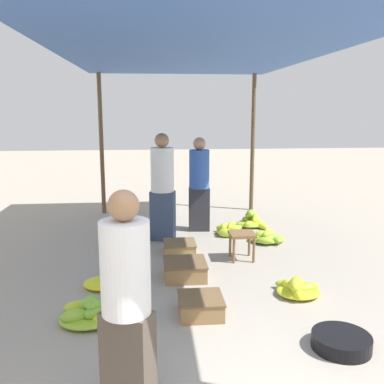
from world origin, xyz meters
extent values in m
cylinder|color=brown|center=(-1.49, 6.55, 1.35)|extent=(0.08, 0.08, 2.71)
cylinder|color=brown|center=(1.49, 6.55, 1.35)|extent=(0.08, 0.08, 2.71)
cube|color=#33569E|center=(0.00, 3.43, 2.73)|extent=(3.38, 6.65, 0.04)
cube|color=#4C4238|center=(-0.71, 0.78, 0.36)|extent=(0.39, 0.33, 0.72)
cylinder|color=white|center=(-0.71, 0.78, 1.03)|extent=(0.44, 0.44, 0.62)
sphere|color=#9E704C|center=(-0.71, 0.78, 1.44)|extent=(0.20, 0.20, 0.20)
cube|color=brown|center=(0.68, 3.65, 0.36)|extent=(0.34, 0.34, 0.04)
cylinder|color=brown|center=(0.55, 3.51, 0.17)|extent=(0.04, 0.04, 0.34)
cylinder|color=brown|center=(0.82, 3.51, 0.17)|extent=(0.04, 0.04, 0.34)
cylinder|color=brown|center=(0.55, 3.79, 0.17)|extent=(0.04, 0.04, 0.34)
cylinder|color=brown|center=(0.82, 3.79, 0.17)|extent=(0.04, 0.04, 0.34)
cylinder|color=black|center=(1.07, 1.37, 0.06)|extent=(0.51, 0.51, 0.13)
ellipsoid|color=yellow|center=(-1.00, 1.92, 0.08)|extent=(0.32, 0.23, 0.11)
ellipsoid|color=#7FB735|center=(-1.14, 2.06, 0.20)|extent=(0.17, 0.29, 0.11)
ellipsoid|color=#BDD02A|center=(-1.29, 2.24, 0.08)|extent=(0.32, 0.22, 0.12)
ellipsoid|color=#7AB536|center=(-1.09, 2.04, 0.13)|extent=(0.28, 0.37, 0.13)
ellipsoid|color=#89BB34|center=(-1.28, 1.95, 0.12)|extent=(0.31, 0.21, 0.12)
ellipsoid|color=#7DB636|center=(-1.13, 2.03, 0.20)|extent=(0.23, 0.16, 0.13)
ellipsoid|color=#A3C62F|center=(-1.10, 2.19, 0.09)|extent=(0.30, 0.20, 0.13)
ellipsoid|color=#95C031|center=(-1.17, 2.04, 0.05)|extent=(0.55, 0.48, 0.10)
ellipsoid|color=#A7C72E|center=(-0.83, 4.58, 0.08)|extent=(0.25, 0.32, 0.09)
ellipsoid|color=#C6D329|center=(-0.71, 4.53, 0.06)|extent=(0.25, 0.23, 0.12)
ellipsoid|color=#AFCA2D|center=(-0.76, 4.55, 0.11)|extent=(0.23, 0.21, 0.10)
ellipsoid|color=yellow|center=(-0.87, 4.58, 0.11)|extent=(0.25, 0.19, 0.15)
ellipsoid|color=#7CB636|center=(-0.72, 4.53, 0.06)|extent=(0.32, 0.16, 0.13)
ellipsoid|color=#8EBD33|center=(-0.85, 4.61, 0.07)|extent=(0.25, 0.36, 0.14)
ellipsoid|color=#CDD628|center=(-0.85, 4.59, 0.05)|extent=(0.41, 0.36, 0.10)
ellipsoid|color=#C3D229|center=(-0.93, 2.97, 0.05)|extent=(0.25, 0.22, 0.09)
ellipsoid|color=#CAD528|center=(-1.11, 2.87, 0.08)|extent=(0.23, 0.14, 0.11)
ellipsoid|color=#BED02A|center=(-1.06, 3.00, 0.09)|extent=(0.26, 0.27, 0.12)
ellipsoid|color=#85B934|center=(-0.99, 2.93, 0.07)|extent=(0.28, 0.18, 0.14)
ellipsoid|color=yellow|center=(-1.11, 2.88, 0.05)|extent=(0.47, 0.41, 0.10)
ellipsoid|color=yellow|center=(0.99, 2.50, 0.10)|extent=(0.23, 0.25, 0.12)
ellipsoid|color=#96C031|center=(1.14, 2.43, 0.10)|extent=(0.35, 0.22, 0.10)
ellipsoid|color=#B0CB2D|center=(1.00, 2.57, 0.06)|extent=(0.34, 0.31, 0.11)
ellipsoid|color=yellow|center=(1.03, 2.36, 0.09)|extent=(0.18, 0.31, 0.13)
ellipsoid|color=#BDD02A|center=(1.02, 2.39, 0.16)|extent=(0.27, 0.33, 0.14)
ellipsoid|color=yellow|center=(1.07, 2.44, 0.05)|extent=(0.48, 0.42, 0.10)
ellipsoid|color=#B8CE2B|center=(0.76, 4.86, 0.15)|extent=(0.24, 0.35, 0.11)
ellipsoid|color=#C3D229|center=(0.69, 4.98, 0.07)|extent=(0.32, 0.17, 0.14)
ellipsoid|color=#B9CE2B|center=(0.66, 4.85, 0.12)|extent=(0.27, 0.28, 0.13)
ellipsoid|color=#B9CE2B|center=(0.67, 4.81, 0.06)|extent=(0.24, 0.24, 0.12)
ellipsoid|color=#A9C82E|center=(0.74, 4.84, 0.11)|extent=(0.31, 0.24, 0.15)
ellipsoid|color=#AAC82E|center=(0.64, 4.69, 0.07)|extent=(0.29, 0.21, 0.15)
ellipsoid|color=#9CC330|center=(0.81, 4.86, 0.09)|extent=(0.35, 0.28, 0.11)
ellipsoid|color=#BCD02A|center=(0.74, 4.83, 0.05)|extent=(0.46, 0.40, 0.10)
ellipsoid|color=#89BB34|center=(1.16, 5.41, 0.11)|extent=(0.21, 0.34, 0.12)
ellipsoid|color=#87BA34|center=(1.20, 5.32, 0.23)|extent=(0.22, 0.28, 0.12)
ellipsoid|color=#ADC92D|center=(1.14, 5.16, 0.07)|extent=(0.23, 0.18, 0.13)
ellipsoid|color=#B3CC2C|center=(1.18, 5.38, 0.10)|extent=(0.27, 0.19, 0.12)
ellipsoid|color=#CDD627|center=(1.34, 5.13, 0.05)|extent=(0.25, 0.34, 0.10)
ellipsoid|color=#AAC82E|center=(1.20, 5.38, 0.19)|extent=(0.27, 0.26, 0.12)
ellipsoid|color=#B1CB2C|center=(1.27, 5.29, 0.13)|extent=(0.23, 0.30, 0.13)
ellipsoid|color=#9EC430|center=(1.19, 5.29, 0.05)|extent=(0.51, 0.44, 0.10)
ellipsoid|color=#98C131|center=(1.16, 4.22, 0.07)|extent=(0.28, 0.23, 0.10)
ellipsoid|color=#A9C82E|center=(1.25, 4.35, 0.14)|extent=(0.29, 0.28, 0.12)
ellipsoid|color=#B0CB2D|center=(1.25, 4.41, 0.06)|extent=(0.14, 0.27, 0.12)
ellipsoid|color=#88BB34|center=(1.35, 4.26, 0.07)|extent=(0.14, 0.25, 0.10)
ellipsoid|color=#A8C82E|center=(1.18, 4.48, 0.08)|extent=(0.25, 0.18, 0.14)
ellipsoid|color=#8EBD33|center=(1.27, 4.31, 0.09)|extent=(0.31, 0.25, 0.10)
ellipsoid|color=#8FBE32|center=(1.24, 4.40, 0.05)|extent=(0.56, 0.49, 0.10)
cube|color=olive|center=(-0.07, 2.09, 0.09)|extent=(0.43, 0.43, 0.17)
cube|color=brown|center=(-0.07, 2.09, 0.18)|extent=(0.45, 0.45, 0.02)
cube|color=olive|center=(-0.15, 3.07, 0.09)|extent=(0.50, 0.50, 0.19)
cube|color=brown|center=(-0.15, 3.07, 0.20)|extent=(0.52, 0.52, 0.02)
cube|color=#9E7A4C|center=(-0.15, 3.97, 0.08)|extent=(0.44, 0.44, 0.15)
cube|color=brown|center=(-0.15, 3.97, 0.16)|extent=(0.45, 0.45, 0.02)
cube|color=#2D2D33|center=(0.26, 5.14, 0.37)|extent=(0.36, 0.22, 0.73)
cylinder|color=#3359B2|center=(0.26, 5.14, 1.05)|extent=(0.36, 0.36, 0.64)
sphere|color=tan|center=(0.26, 5.14, 1.48)|extent=(0.21, 0.21, 0.21)
cube|color=#384766|center=(-0.37, 4.65, 0.39)|extent=(0.42, 0.30, 0.78)
cylinder|color=white|center=(-0.37, 4.65, 1.12)|extent=(0.44, 0.44, 0.68)
sphere|color=#9E704C|center=(-0.37, 4.65, 1.57)|extent=(0.22, 0.22, 0.22)
camera|label=1|loc=(-0.53, -1.87, 2.04)|focal=40.00mm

